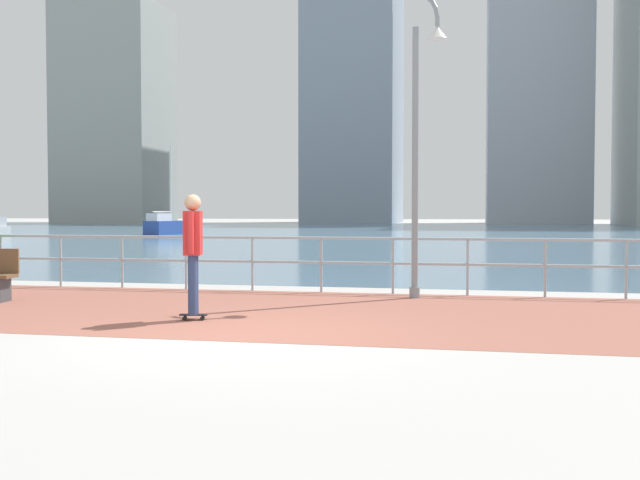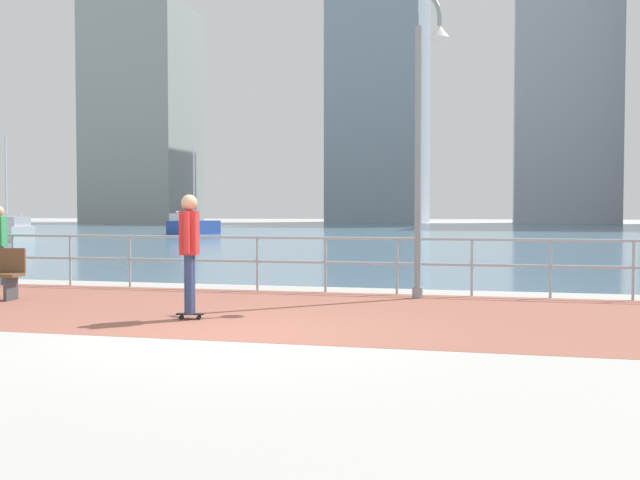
{
  "view_description": "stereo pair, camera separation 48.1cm",
  "coord_description": "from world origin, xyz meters",
  "px_view_note": "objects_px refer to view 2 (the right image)",
  "views": [
    {
      "loc": [
        2.85,
        -8.96,
        1.57
      ],
      "look_at": [
        0.39,
        3.07,
        1.1
      ],
      "focal_mm": 41.44,
      "sensor_mm": 36.0,
      "label": 1
    },
    {
      "loc": [
        3.32,
        -8.85,
        1.57
      ],
      "look_at": [
        0.39,
        3.07,
        1.1
      ],
      "focal_mm": 41.44,
      "sensor_mm": 36.0,
      "label": 2
    }
  ],
  "objects_px": {
    "skateboarder": "(189,244)",
    "sailboat_ivory": "(8,232)",
    "lamppost": "(424,130)",
    "sailboat_navy": "(193,226)"
  },
  "relations": [
    {
      "from": "skateboarder",
      "to": "sailboat_navy",
      "type": "distance_m",
      "value": 41.58
    },
    {
      "from": "skateboarder",
      "to": "sailboat_ivory",
      "type": "bearing_deg",
      "value": 131.25
    },
    {
      "from": "lamppost",
      "to": "sailboat_ivory",
      "type": "relative_size",
      "value": 0.99
    },
    {
      "from": "skateboarder",
      "to": "sailboat_ivory",
      "type": "relative_size",
      "value": 0.33
    },
    {
      "from": "lamppost",
      "to": "skateboarder",
      "type": "bearing_deg",
      "value": -132.58
    },
    {
      "from": "sailboat_ivory",
      "to": "sailboat_navy",
      "type": "xyz_separation_m",
      "value": [
        3.94,
        14.67,
        0.06
      ]
    },
    {
      "from": "lamppost",
      "to": "sailboat_ivory",
      "type": "distance_m",
      "value": 31.11
    },
    {
      "from": "lamppost",
      "to": "sailboat_navy",
      "type": "distance_m",
      "value": 40.04
    },
    {
      "from": "skateboarder",
      "to": "sailboat_ivory",
      "type": "height_order",
      "value": "sailboat_ivory"
    },
    {
      "from": "skateboarder",
      "to": "sailboat_ivory",
      "type": "xyz_separation_m",
      "value": [
        -20.55,
        23.43,
        -0.57
      ]
    }
  ]
}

